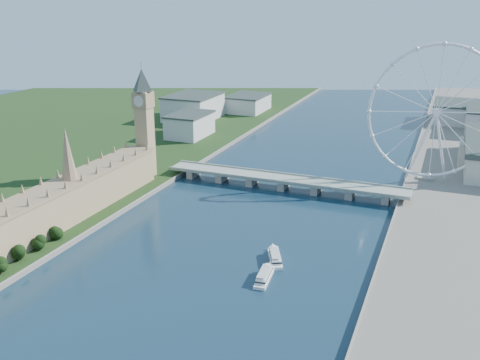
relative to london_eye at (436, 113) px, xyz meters
The scene contains 7 objects.
parliament_range 313.29m from the london_eye, 143.26° to the right, with size 24.00×200.00×70.00m.
big_ben 259.68m from the london_eye, 162.73° to the right, with size 20.02×20.02×110.00m.
westminster_bridge 145.38m from the london_eye, 155.34° to the right, with size 220.00×22.00×9.50m.
london_eye is the anchor object (origin of this frame).
city_skyline 226.06m from the london_eye, 111.50° to the left, with size 505.00×280.00×32.00m.
tour_boat_near 219.63m from the london_eye, 113.40° to the right, with size 7.57×29.62×6.54m, color white, non-canonical shape.
tour_boat_far 242.24m from the london_eye, 110.47° to the right, with size 7.43×29.10×6.42m, color silver, non-canonical shape.
Camera 1 is at (131.78, -135.08, 161.73)m, focal length 40.00 mm.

